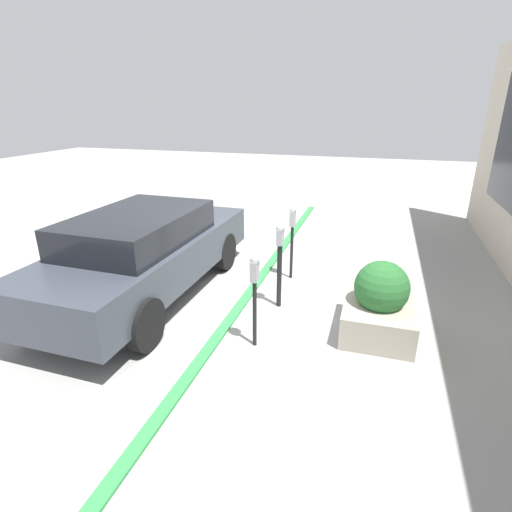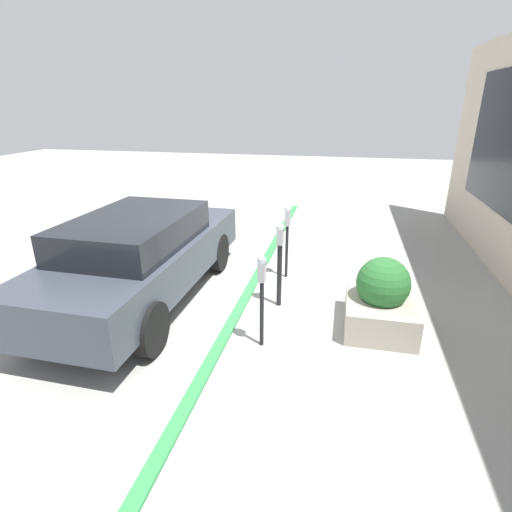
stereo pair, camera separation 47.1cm
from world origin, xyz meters
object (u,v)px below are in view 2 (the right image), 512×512
planter_box (381,300)px  parked_car_front (142,255)px  parking_meter_middle (287,228)px  parking_meter_nearest (262,284)px  parking_meter_second (280,255)px

planter_box → parked_car_front: bearing=88.9°
parking_meter_middle → planter_box: size_ratio=1.11×
parked_car_front → planter_box: bearing=-90.2°
parking_meter_nearest → planter_box: size_ratio=1.05×
parking_meter_second → parking_meter_middle: size_ratio=1.01×
parking_meter_nearest → parked_car_front: bearing=67.5°
planter_box → parked_car_front: (0.08, 3.79, 0.37)m
planter_box → parking_meter_nearest: bearing=117.4°
parking_meter_middle → planter_box: (-1.54, -1.61, -0.54)m
parking_meter_second → parked_car_front: parked_car_front is taller
parking_meter_second → parked_car_front: bearing=97.6°
parking_meter_nearest → parking_meter_second: parking_meter_second is taller
parking_meter_nearest → planter_box: 1.86m
parked_car_front → parking_meter_middle: bearing=-55.0°
parking_meter_nearest → parking_meter_middle: size_ratio=0.95×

